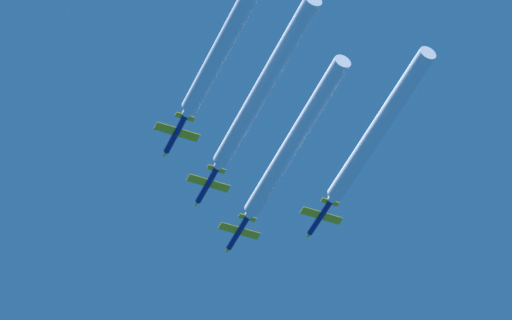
# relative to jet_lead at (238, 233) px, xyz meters

# --- Properties ---
(jet_lead) EXTENTS (9.08, 13.22, 3.18)m
(jet_lead) POSITION_rel_jet_lead_xyz_m (0.00, 0.00, 0.00)
(jet_lead) COLOR navy
(jet_left_wingman) EXTENTS (9.08, 13.22, 3.18)m
(jet_left_wingman) POSITION_rel_jet_lead_xyz_m (-11.79, -12.01, -1.02)
(jet_left_wingman) COLOR navy
(jet_right_wingman) EXTENTS (9.08, 13.22, 3.18)m
(jet_right_wingman) POSITION_rel_jet_lead_xyz_m (13.36, -12.63, -1.58)
(jet_right_wingman) COLOR navy
(jet_outer_left) EXTENTS (9.08, 13.22, 3.18)m
(jet_outer_left) POSITION_rel_jet_lead_xyz_m (-23.55, -24.87, -2.84)
(jet_outer_left) COLOR navy
(smoke_trail_lead) EXTENTS (3.47, 47.09, 3.47)m
(smoke_trail_lead) POSITION_rel_jet_lead_xyz_m (0.00, -29.56, -0.03)
(smoke_trail_lead) COLOR white
(smoke_trail_left_wingman) EXTENTS (3.47, 47.56, 3.47)m
(smoke_trail_left_wingman) POSITION_rel_jet_lead_xyz_m (-11.79, -41.81, -1.06)
(smoke_trail_left_wingman) COLOR white
(smoke_trail_right_wingman) EXTENTS (3.47, 43.90, 3.47)m
(smoke_trail_right_wingman) POSITION_rel_jet_lead_xyz_m (13.36, -40.59, -1.61)
(smoke_trail_right_wingman) COLOR white
(smoke_trail_outer_left) EXTENTS (3.47, 52.17, 3.47)m
(smoke_trail_outer_left) POSITION_rel_jet_lead_xyz_m (-23.55, -56.97, -2.87)
(smoke_trail_outer_left) COLOR white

